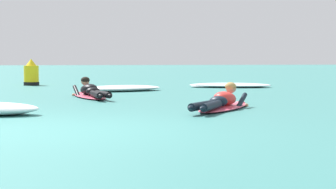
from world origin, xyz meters
The scene contains 6 objects.
ground_plane centered at (0.00, 10.00, 0.00)m, with size 120.00×120.00×0.00m, color #387A75.
surfer_near centered at (3.01, 2.54, 0.13)m, with size 1.81×2.44×0.54m.
surfer_far centered at (0.68, 6.04, 0.14)m, with size 1.03×2.67×0.54m.
whitewater_mid_right centered at (5.31, 10.22, 0.07)m, with size 2.86×1.79×0.15m.
whitewater_back centered at (1.62, 8.68, 0.08)m, with size 2.63×1.70×0.17m.
channel_marker_buoy centered at (-1.22, 12.65, 0.37)m, with size 0.54×0.54×0.94m.
Camera 1 is at (0.35, -7.48, 0.96)m, focal length 59.77 mm.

